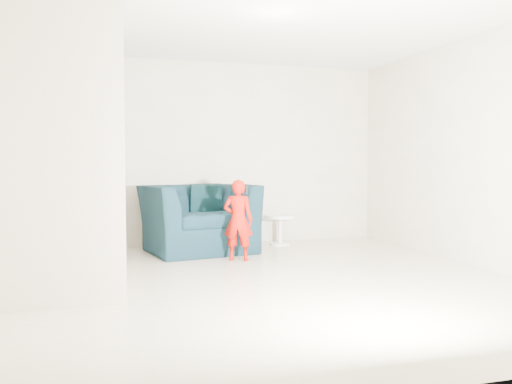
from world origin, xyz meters
TOP-DOWN VIEW (x-y plane):
  - floor at (0.00, 0.00)m, footprint 5.50×5.50m
  - ceiling at (0.00, 0.00)m, footprint 5.50×5.50m
  - back_wall at (0.00, 2.75)m, footprint 5.00×0.00m
  - front_wall at (0.00, -2.75)m, footprint 5.00×0.00m
  - left_wall at (-2.50, 0.00)m, footprint 0.00×5.50m
  - right_wall at (2.50, 0.00)m, footprint 0.00×5.50m
  - armchair at (-0.41, 2.09)m, footprint 1.60×1.46m
  - toddler at (-0.06, 1.27)m, footprint 0.43×0.37m
  - side_table at (0.86, 2.34)m, footprint 0.44×0.44m
  - staircase at (-2.00, 0.55)m, footprint 1.02×3.03m
  - cushion at (-0.25, 2.37)m, footprint 0.44×0.21m
  - throw at (-1.00, 2.13)m, footprint 0.04×0.44m
  - phone at (0.04, 1.24)m, footprint 0.03×0.05m

SIDE VIEW (x-z plane):
  - floor at x=0.00m, z-range 0.00..0.00m
  - side_table at x=0.86m, z-range 0.08..0.52m
  - armchair at x=-0.41m, z-range 0.00..0.91m
  - toddler at x=-0.06m, z-range 0.00..1.00m
  - throw at x=-1.00m, z-range 0.33..0.82m
  - cushion at x=-0.25m, z-range 0.48..0.92m
  - phone at x=0.04m, z-range 0.82..0.92m
  - staircase at x=-2.00m, z-range -0.86..2.76m
  - left_wall at x=-2.50m, z-range -1.40..4.10m
  - right_wall at x=2.50m, z-range -1.40..4.10m
  - back_wall at x=0.00m, z-range -1.15..3.85m
  - front_wall at x=0.00m, z-range -1.15..3.85m
  - ceiling at x=0.00m, z-range 2.70..2.70m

